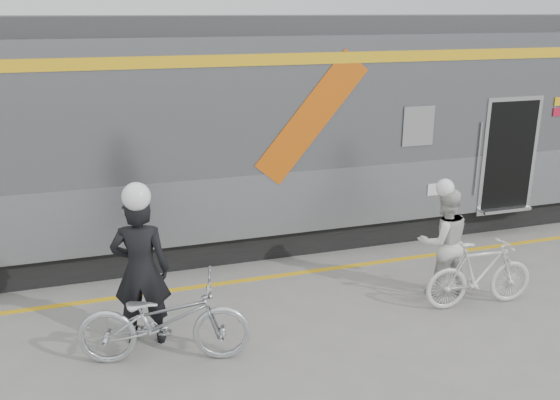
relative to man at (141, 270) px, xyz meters
name	(u,v)px	position (x,y,z in m)	size (l,w,h in m)	color
ground	(372,334)	(2.93, -0.78, -1.01)	(90.00, 90.00, 0.00)	slate
train	(370,123)	(4.83, 3.41, 1.04)	(24.00, 3.17, 4.10)	black
safety_strip	(315,271)	(2.93, 1.37, -1.01)	(24.00, 0.12, 0.01)	gold
man	(141,270)	(0.00, 0.00, 0.00)	(0.74, 0.48, 2.02)	black
bicycle_left	(164,320)	(0.20, -0.55, -0.45)	(0.74, 2.12, 1.11)	#AEB2B6
woman	(443,242)	(4.48, 0.05, -0.17)	(0.82, 0.64, 1.68)	silver
bicycle_right	(480,274)	(4.78, -0.50, -0.50)	(0.48, 1.69, 1.02)	silver
helmet_man	(134,181)	(0.00, 0.00, 1.19)	(0.35, 0.35, 0.35)	white
helmet_woman	(449,180)	(4.48, 0.05, 0.80)	(0.27, 0.27, 0.27)	white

